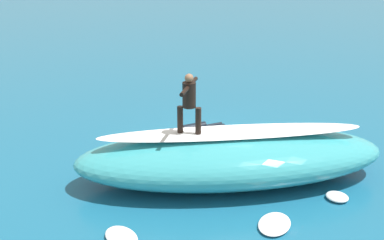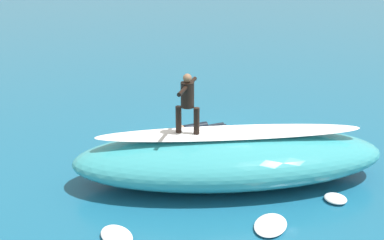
{
  "view_description": "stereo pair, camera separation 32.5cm",
  "coord_description": "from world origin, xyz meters",
  "px_view_note": "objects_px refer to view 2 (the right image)",
  "views": [
    {
      "loc": [
        -2.0,
        13.07,
        6.0
      ],
      "look_at": [
        0.77,
        0.33,
        1.14
      ],
      "focal_mm": 43.93,
      "sensor_mm": 36.0,
      "label": 1
    },
    {
      "loc": [
        -2.32,
        13.0,
        6.0
      ],
      "look_at": [
        0.77,
        0.33,
        1.14
      ],
      "focal_mm": 43.93,
      "sensor_mm": 36.0,
      "label": 2
    }
  ],
  "objects_px": {
    "surfboard_riding": "(188,135)",
    "surfboard_paddling": "(195,133)",
    "surfer_paddling": "(199,127)",
    "surfer_riding": "(187,99)"
  },
  "relations": [
    {
      "from": "surfer_paddling",
      "to": "surfer_riding",
      "type": "bearing_deg",
      "value": 59.33
    },
    {
      "from": "surfer_riding",
      "to": "surfboard_paddling",
      "type": "bearing_deg",
      "value": -78.87
    },
    {
      "from": "surfboard_riding",
      "to": "surfer_riding",
      "type": "distance_m",
      "value": 0.96
    },
    {
      "from": "surfboard_riding",
      "to": "surfboard_paddling",
      "type": "relative_size",
      "value": 1.0
    },
    {
      "from": "surfboard_paddling",
      "to": "surfer_paddling",
      "type": "height_order",
      "value": "surfer_paddling"
    },
    {
      "from": "surfer_paddling",
      "to": "surfboard_riding",
      "type": "bearing_deg",
      "value": 59.33
    },
    {
      "from": "surfboard_riding",
      "to": "surfer_riding",
      "type": "bearing_deg",
      "value": -81.6
    },
    {
      "from": "surfboard_riding",
      "to": "surfboard_paddling",
      "type": "xyz_separation_m",
      "value": [
        0.59,
        -3.42,
        -1.35
      ]
    },
    {
      "from": "surfer_riding",
      "to": "surfboard_paddling",
      "type": "xyz_separation_m",
      "value": [
        0.59,
        -3.42,
        -2.31
      ]
    },
    {
      "from": "surfboard_riding",
      "to": "surfboard_paddling",
      "type": "bearing_deg",
      "value": -78.87
    }
  ]
}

